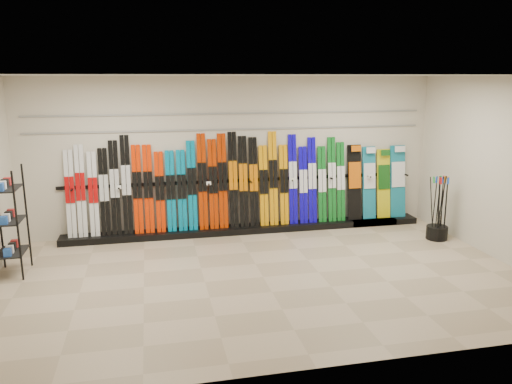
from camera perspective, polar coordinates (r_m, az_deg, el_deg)
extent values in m
plane|color=gray|center=(7.71, 0.82, -9.69)|extent=(8.00, 8.00, 0.00)
plane|color=beige|center=(9.67, -2.49, 4.24)|extent=(8.00, 0.00, 8.00)
plane|color=beige|center=(9.03, 26.44, 2.25)|extent=(0.00, 5.00, 5.00)
plane|color=silver|center=(7.11, 0.90, 13.21)|extent=(8.00, 8.00, 0.00)
cube|color=black|center=(9.83, -0.89, -4.23)|extent=(8.00, 0.40, 0.12)
cube|color=silver|center=(9.61, -20.48, -0.22)|extent=(0.17, 0.25, 1.58)
cube|color=silver|center=(9.58, -19.39, 0.09)|extent=(0.17, 0.26, 1.67)
cube|color=silver|center=(9.56, -18.10, -0.25)|extent=(0.17, 0.24, 1.54)
cube|color=black|center=(9.53, -16.96, -0.02)|extent=(0.17, 0.25, 1.60)
cube|color=black|center=(9.51, -15.83, 0.45)|extent=(0.17, 0.27, 1.73)
cube|color=black|center=(9.50, -14.59, 0.78)|extent=(0.17, 0.28, 1.82)
cube|color=red|center=(9.50, -13.40, 0.28)|extent=(0.17, 0.25, 1.64)
cube|color=red|center=(9.50, -12.20, 0.33)|extent=(0.17, 0.25, 1.64)
cube|color=red|center=(9.50, -10.93, -0.01)|extent=(0.17, 0.23, 1.50)
cube|color=#00719A|center=(9.51, -9.72, 0.09)|extent=(0.17, 0.24, 1.52)
cube|color=#00719A|center=(9.52, -8.49, 0.16)|extent=(0.17, 0.24, 1.52)
cube|color=#00719A|center=(9.52, -7.34, 0.72)|extent=(0.17, 0.26, 1.69)
cube|color=#AD2800|center=(9.54, -6.15, 1.16)|extent=(0.17, 0.28, 1.82)
cube|color=#AD2800|center=(9.56, -4.94, 0.89)|extent=(0.17, 0.26, 1.71)
cube|color=#AD2800|center=(9.59, -3.84, 1.24)|extent=(0.17, 0.28, 1.81)
cube|color=black|center=(9.62, -2.63, 1.37)|extent=(0.17, 0.28, 1.83)
cube|color=black|center=(9.65, -1.46, 1.18)|extent=(0.17, 0.27, 1.75)
cube|color=black|center=(9.69, -0.27, 1.15)|extent=(0.17, 0.27, 1.72)
cube|color=orange|center=(9.74, 0.88, 0.72)|extent=(0.17, 0.24, 1.56)
cube|color=orange|center=(9.78, 1.98, 1.55)|extent=(0.17, 0.28, 1.82)
cube|color=orange|center=(9.84, 3.21, 0.83)|extent=(0.17, 0.24, 1.56)
cube|color=#0E04B8|center=(9.88, 4.23, 1.45)|extent=(0.17, 0.27, 1.76)
cube|color=#0E04B8|center=(9.95, 5.42, 0.80)|extent=(0.17, 0.24, 1.52)
cube|color=#0E04B8|center=(10.00, 6.44, 1.35)|extent=(0.17, 0.26, 1.69)
cube|color=#10651E|center=(10.08, 7.56, 0.88)|extent=(0.17, 0.24, 1.51)
cube|color=#10651E|center=(10.14, 8.66, 1.42)|extent=(0.17, 0.26, 1.68)
cube|color=#10651E|center=(10.21, 9.66, 1.17)|extent=(0.17, 0.25, 1.58)
cube|color=black|center=(10.35, 11.18, 1.08)|extent=(0.29, 0.23, 1.52)
cube|color=#14728C|center=(10.48, 12.79, 1.03)|extent=(0.28, 0.23, 1.47)
cube|color=gold|center=(10.62, 14.36, 0.93)|extent=(0.28, 0.22, 1.41)
cube|color=#14728C|center=(10.76, 15.89, 1.18)|extent=(0.33, 0.23, 1.48)
cube|color=black|center=(8.45, -26.47, -3.08)|extent=(0.40, 0.60, 1.67)
cylinder|color=black|center=(9.98, 19.96, -4.38)|extent=(0.39, 0.39, 0.25)
cylinder|color=black|center=(9.93, 20.36, -1.59)|extent=(0.11, 0.07, 1.18)
cylinder|color=black|center=(9.88, 20.47, -1.66)|extent=(0.08, 0.04, 1.18)
cylinder|color=black|center=(9.79, 20.87, -1.84)|extent=(0.03, 0.06, 1.18)
cylinder|color=black|center=(9.79, 19.43, -1.72)|extent=(0.15, 0.05, 1.17)
cylinder|color=black|center=(9.73, 20.16, -1.86)|extent=(0.04, 0.04, 1.18)
cylinder|color=black|center=(9.88, 20.83, -1.70)|extent=(0.11, 0.14, 1.17)
cylinder|color=black|center=(9.86, 20.35, -1.68)|extent=(0.13, 0.14, 1.17)
cylinder|color=black|center=(9.92, 20.12, -1.58)|extent=(0.11, 0.08, 1.18)
cylinder|color=black|center=(9.79, 20.03, -1.77)|extent=(0.02, 0.05, 1.18)
cylinder|color=black|center=(9.90, 20.49, -1.64)|extent=(0.05, 0.03, 1.18)
cylinder|color=black|center=(9.81, 19.69, -1.70)|extent=(0.09, 0.09, 1.18)
cube|color=gray|center=(9.59, -2.50, 7.18)|extent=(7.60, 0.02, 0.03)
cube|color=gray|center=(9.57, -2.51, 8.97)|extent=(7.60, 0.02, 0.03)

